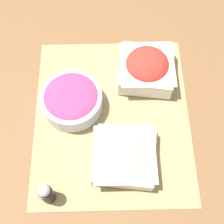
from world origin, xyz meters
The scene contains 6 objects.
ground_plane centered at (0.00, 0.00, 0.00)m, with size 3.00×3.00×0.00m, color brown.
placemat centered at (0.00, 0.00, 0.00)m, with size 0.54×0.46×0.00m.
tomato_bowl centered at (-0.14, 0.11, 0.05)m, with size 0.18×0.18×0.09m.
cucumber_bowl centered at (0.13, 0.03, 0.03)m, with size 0.18×0.18×0.05m.
onion_bowl centered at (-0.04, -0.12, 0.04)m, with size 0.18×0.18×0.07m.
pepper_shaker centered at (0.23, -0.17, 0.05)m, with size 0.04×0.04×0.09m.
Camera 1 is at (0.39, -0.01, 0.85)m, focal length 50.00 mm.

